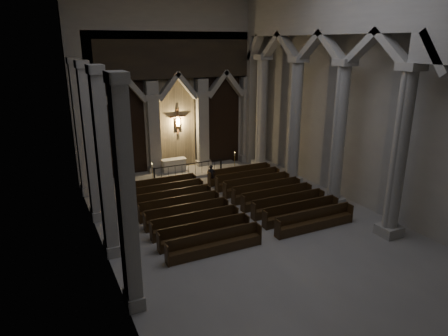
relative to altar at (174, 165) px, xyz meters
name	(u,v)px	position (x,y,z in m)	size (l,w,h in m)	color
room	(268,73)	(0.65, -10.99, 7.01)	(24.00, 24.10, 12.00)	gray
sanctuary_wall	(177,76)	(0.65, 0.54, 6.02)	(14.00, 0.77, 12.00)	#AAA79F
right_arcade	(347,63)	(6.15, -9.66, 7.23)	(1.00, 24.00, 12.00)	#AAA79F
left_pilasters	(97,156)	(-6.10, -7.49, 3.32)	(0.60, 13.00, 8.03)	#AAA79F
sanctuary_step	(185,172)	(0.65, -0.39, -0.52)	(8.50, 2.60, 0.15)	#AAA79F
altar	(174,165)	(0.00, 0.00, 0.00)	(1.72, 0.69, 0.88)	silver
altar_rail	(189,168)	(0.65, -1.23, 0.05)	(4.94, 0.09, 0.97)	black
candle_stand_left	(153,178)	(-1.93, -1.42, -0.23)	(0.23, 0.23, 1.35)	#B39337
candle_stand_right	(235,166)	(4.00, -1.56, -0.20)	(0.24, 0.24, 1.44)	#B39337
pews	(230,204)	(0.65, -7.47, -0.27)	(9.84, 8.38, 0.99)	black
worshipper	(211,175)	(1.36, -3.43, 0.08)	(0.49, 0.32, 1.34)	black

